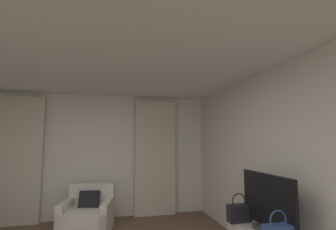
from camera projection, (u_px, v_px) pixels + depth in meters
The scene contains 8 objects.
wall_window at pixel (91, 155), 5.26m from camera, with size 5.12×0.06×2.60m.
wall_right at pixel (296, 167), 2.91m from camera, with size 0.06×6.12×2.60m.
ceiling at pixel (74, 39), 2.46m from camera, with size 5.12×6.12×0.06m, color white.
curtain_left_panel at pixel (17, 159), 4.81m from camera, with size 0.90×0.06×2.50m.
curtain_right_panel at pixel (155, 157), 5.45m from camera, with size 0.90×0.06×2.50m.
armchair at pixel (88, 216), 4.38m from camera, with size 0.96×0.93×0.80m.
tv_flatscreen at pixel (268, 205), 2.88m from camera, with size 0.20×0.95×0.67m.
handbag_primary at pixel (239, 212), 3.24m from camera, with size 0.30×0.14×0.37m.
Camera 1 is at (0.36, -2.53, 1.62)m, focal length 26.30 mm.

